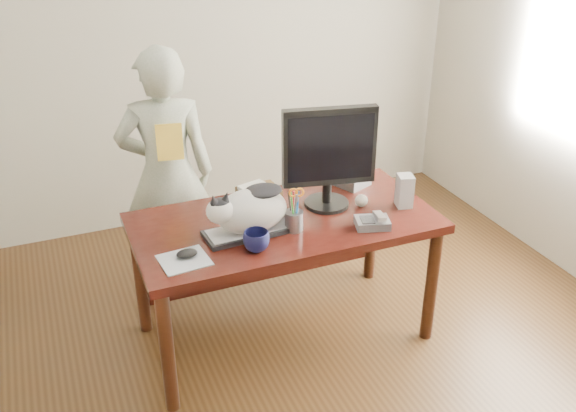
% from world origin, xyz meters
% --- Properties ---
extents(room, '(4.50, 4.50, 4.50)m').
position_xyz_m(room, '(0.00, 0.00, 1.35)').
color(room, black).
rests_on(room, ground).
extents(desk, '(1.60, 0.80, 0.75)m').
position_xyz_m(desk, '(0.00, 0.68, 0.60)').
color(desk, black).
rests_on(desk, ground).
extents(keyboard, '(0.50, 0.22, 0.03)m').
position_xyz_m(keyboard, '(-0.21, 0.52, 0.76)').
color(keyboard, black).
rests_on(keyboard, desk).
extents(cat, '(0.48, 0.27, 0.27)m').
position_xyz_m(cat, '(-0.22, 0.52, 0.89)').
color(cat, silver).
rests_on(cat, keyboard).
extents(monitor, '(0.50, 0.29, 0.57)m').
position_xyz_m(monitor, '(0.27, 0.64, 1.07)').
color(monitor, black).
rests_on(monitor, desk).
extents(pen_cup, '(0.11, 0.11, 0.24)m').
position_xyz_m(pen_cup, '(0.00, 0.47, 0.82)').
color(pen_cup, gray).
rests_on(pen_cup, desk).
extents(mousepad, '(0.24, 0.22, 0.01)m').
position_xyz_m(mousepad, '(-0.59, 0.39, 0.75)').
color(mousepad, silver).
rests_on(mousepad, desk).
extents(mouse, '(0.11, 0.07, 0.04)m').
position_xyz_m(mouse, '(-0.57, 0.41, 0.77)').
color(mouse, black).
rests_on(mouse, mousepad).
extents(coffee_mug, '(0.18, 0.18, 0.10)m').
position_xyz_m(coffee_mug, '(-0.25, 0.35, 0.80)').
color(coffee_mug, black).
rests_on(coffee_mug, desk).
extents(phone, '(0.20, 0.17, 0.08)m').
position_xyz_m(phone, '(0.39, 0.35, 0.78)').
color(phone, '#5A5A5E').
rests_on(phone, desk).
extents(speaker, '(0.10, 0.11, 0.18)m').
position_xyz_m(speaker, '(0.66, 0.49, 0.84)').
color(speaker, '#939395').
rests_on(speaker, desk).
extents(baseball, '(0.07, 0.07, 0.07)m').
position_xyz_m(baseball, '(0.45, 0.58, 0.78)').
color(baseball, '#EDE5CD').
rests_on(baseball, desk).
extents(book_stack, '(0.27, 0.22, 0.09)m').
position_xyz_m(book_stack, '(-0.06, 0.86, 0.79)').
color(book_stack, '#491613').
rests_on(book_stack, desk).
extents(calculator, '(0.24, 0.27, 0.07)m').
position_xyz_m(calculator, '(0.51, 0.87, 0.78)').
color(calculator, '#5A5A5E').
rests_on(calculator, desk).
extents(person, '(0.63, 0.47, 1.56)m').
position_xyz_m(person, '(-0.46, 1.33, 0.78)').
color(person, beige).
rests_on(person, ground).
extents(held_book, '(0.16, 0.11, 0.20)m').
position_xyz_m(held_book, '(-0.46, 1.16, 1.05)').
color(held_book, gold).
rests_on(held_book, person).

